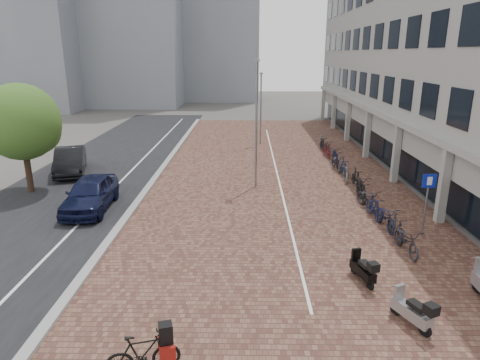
# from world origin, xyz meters

# --- Properties ---
(ground) EXTENTS (140.00, 140.00, 0.00)m
(ground) POSITION_xyz_m (0.00, 0.00, 0.00)
(ground) COLOR #474442
(ground) RESTS_ON ground
(plaza_brick) EXTENTS (14.50, 42.00, 0.04)m
(plaza_brick) POSITION_xyz_m (2.00, 12.00, 0.01)
(plaza_brick) COLOR brown
(plaza_brick) RESTS_ON ground
(street_asphalt) EXTENTS (8.00, 50.00, 0.03)m
(street_asphalt) POSITION_xyz_m (-9.00, 12.00, 0.01)
(street_asphalt) COLOR black
(street_asphalt) RESTS_ON ground
(curb) EXTENTS (0.35, 42.00, 0.14)m
(curb) POSITION_xyz_m (-5.10, 12.00, 0.07)
(curb) COLOR gray
(curb) RESTS_ON ground
(lane_line) EXTENTS (0.12, 44.00, 0.00)m
(lane_line) POSITION_xyz_m (-7.00, 12.00, 0.02)
(lane_line) COLOR white
(lane_line) RESTS_ON street_asphalt
(parking_line) EXTENTS (0.10, 30.00, 0.00)m
(parking_line) POSITION_xyz_m (2.20, 12.00, 0.04)
(parking_line) COLOR white
(parking_line) RESTS_ON plaza_brick
(office_building) EXTENTS (8.40, 40.00, 15.00)m
(office_building) POSITION_xyz_m (12.97, 16.00, 8.44)
(office_building) COLOR gray
(office_building) RESTS_ON ground
(bg_towers) EXTENTS (33.00, 23.00, 32.00)m
(bg_towers) POSITION_xyz_m (-14.34, 48.94, 13.96)
(bg_towers) COLOR gray
(bg_towers) RESTS_ON ground
(car_navy) EXTENTS (2.10, 4.73, 1.58)m
(car_navy) POSITION_xyz_m (-7.09, 5.36, 0.79)
(car_navy) COLOR black
(car_navy) RESTS_ON ground
(car_dark) EXTENTS (3.05, 5.04, 1.57)m
(car_dark) POSITION_xyz_m (-10.60, 11.60, 0.78)
(car_dark) COLOR black
(car_dark) RESTS_ON ground
(hero_bike) EXTENTS (1.81, 0.96, 1.23)m
(hero_bike) POSITION_xyz_m (-2.05, -5.31, 0.55)
(hero_bike) COLOR black
(hero_bike) RESTS_ON ground
(scooter_front) EXTENTS (1.04, 1.52, 1.01)m
(scooter_front) POSITION_xyz_m (4.82, -3.41, 0.50)
(scooter_front) COLOR gray
(scooter_front) RESTS_ON ground
(scooter_mid) EXTENTS (0.79, 1.49, 0.98)m
(scooter_mid) POSITION_xyz_m (4.11, -1.11, 0.49)
(scooter_mid) COLOR black
(scooter_mid) RESTS_ON ground
(parking_sign) EXTENTS (0.55, 0.10, 2.64)m
(parking_sign) POSITION_xyz_m (7.50, 2.53, 1.79)
(parking_sign) COLOR slate
(parking_sign) RESTS_ON ground
(lamp_near) EXTENTS (0.12, 0.12, 6.81)m
(lamp_near) POSITION_xyz_m (0.82, 8.91, 3.40)
(lamp_near) COLOR slate
(lamp_near) RESTS_ON ground
(lamp_far) EXTENTS (0.12, 0.12, 5.65)m
(lamp_far) POSITION_xyz_m (1.41, 20.50, 2.82)
(lamp_far) COLOR gray
(lamp_far) RESTS_ON ground
(street_tree) EXTENTS (3.95, 3.95, 5.74)m
(street_tree) POSITION_xyz_m (-11.21, 8.08, 3.65)
(street_tree) COLOR #382619
(street_tree) RESTS_ON ground
(bike_row) EXTENTS (1.26, 20.41, 1.05)m
(bike_row) POSITION_xyz_m (6.20, 10.20, 0.52)
(bike_row) COLOR #232228
(bike_row) RESTS_ON ground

